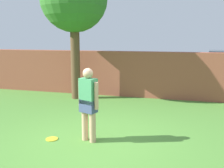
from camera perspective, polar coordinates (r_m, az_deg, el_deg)
The scene contains 5 objects.
ground_plane at distance 5.85m, azimuth -3.94°, elevation -12.58°, with size 40.00×40.00×0.00m, color #4C8433.
brick_wall at distance 10.47m, azimuth -2.95°, elevation 2.51°, with size 13.44×0.50×1.73m, color brown.
tree at distance 9.77m, azimuth -8.32°, elevation 17.78°, with size 2.39×2.39×4.81m.
person at distance 5.66m, azimuth -5.19°, elevation -3.81°, with size 0.51×0.33×1.62m.
frisbee_yellow at distance 6.14m, azimuth -13.01°, elevation -11.62°, with size 0.27×0.27×0.02m, color yellow.
Camera 1 is at (1.84, -5.07, 2.26)m, focal length 41.85 mm.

